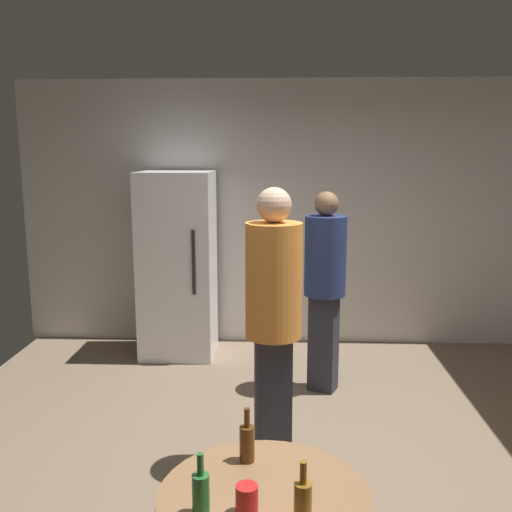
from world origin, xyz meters
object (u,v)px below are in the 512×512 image
object	(u,v)px
beer_bottle_green	(201,492)
beer_bottle_amber	(303,501)
beer_bottle_brown	(247,442)
person_in_orange_shirt	(273,309)
person_in_navy_shirt	(325,276)
refrigerator	(178,264)
plastic_cup_red	(247,500)

from	to	relation	value
beer_bottle_green	beer_bottle_amber	bearing A→B (deg)	-5.80
beer_bottle_brown	beer_bottle_green	size ratio (longest dim) A/B	1.00
beer_bottle_amber	person_in_orange_shirt	distance (m)	1.58
beer_bottle_brown	person_in_navy_shirt	size ratio (longest dim) A/B	0.14
beer_bottle_brown	person_in_orange_shirt	distance (m)	1.20
refrigerator	beer_bottle_green	bearing A→B (deg)	-78.57
beer_bottle_brown	person_in_navy_shirt	bearing A→B (deg)	78.34
beer_bottle_brown	plastic_cup_red	bearing A→B (deg)	-86.77
beer_bottle_amber	person_in_orange_shirt	bearing A→B (deg)	94.43
beer_bottle_green	person_in_orange_shirt	xyz separation A→B (m)	(0.23, 1.53, 0.23)
refrigerator	person_in_navy_shirt	size ratio (longest dim) A/B	1.08
beer_bottle_amber	refrigerator	bearing A→B (deg)	106.55
refrigerator	beer_bottle_green	xyz separation A→B (m)	(0.73, -3.61, -0.08)
refrigerator	beer_bottle_brown	size ratio (longest dim) A/B	7.83
refrigerator	person_in_orange_shirt	size ratio (longest dim) A/B	1.01
refrigerator	beer_bottle_brown	bearing A→B (deg)	-75.03
beer_bottle_amber	beer_bottle_green	bearing A→B (deg)	174.20
refrigerator	beer_bottle_brown	xyz separation A→B (m)	(0.87, -3.25, -0.08)
plastic_cup_red	person_in_navy_shirt	size ratio (longest dim) A/B	0.07
beer_bottle_amber	beer_bottle_brown	world-z (taller)	same
refrigerator	beer_bottle_amber	world-z (taller)	refrigerator
beer_bottle_brown	beer_bottle_green	xyz separation A→B (m)	(-0.14, -0.35, 0.00)
plastic_cup_red	beer_bottle_brown	bearing A→B (deg)	93.23
refrigerator	person_in_navy_shirt	world-z (taller)	refrigerator
beer_bottle_amber	plastic_cup_red	bearing A→B (deg)	168.01
refrigerator	plastic_cup_red	bearing A→B (deg)	-76.13
beer_bottle_amber	person_in_orange_shirt	size ratio (longest dim) A/B	0.13
beer_bottle_amber	beer_bottle_green	xyz separation A→B (m)	(-0.35, 0.04, 0.00)
refrigerator	beer_bottle_amber	bearing A→B (deg)	-73.45
beer_bottle_amber	person_in_navy_shirt	world-z (taller)	person_in_navy_shirt
beer_bottle_green	refrigerator	bearing A→B (deg)	101.43
beer_bottle_amber	beer_bottle_brown	bearing A→B (deg)	118.64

